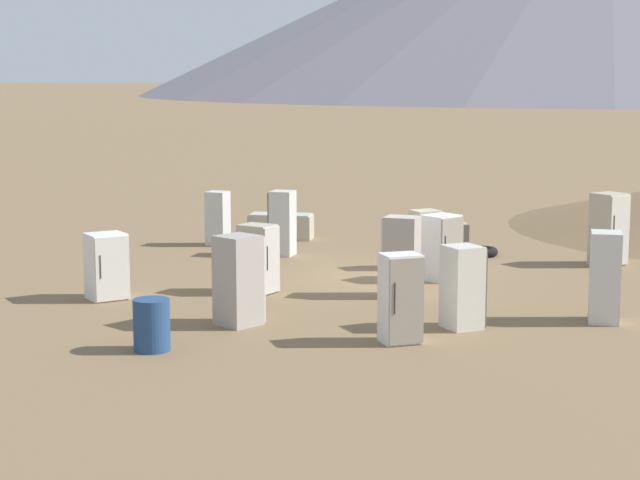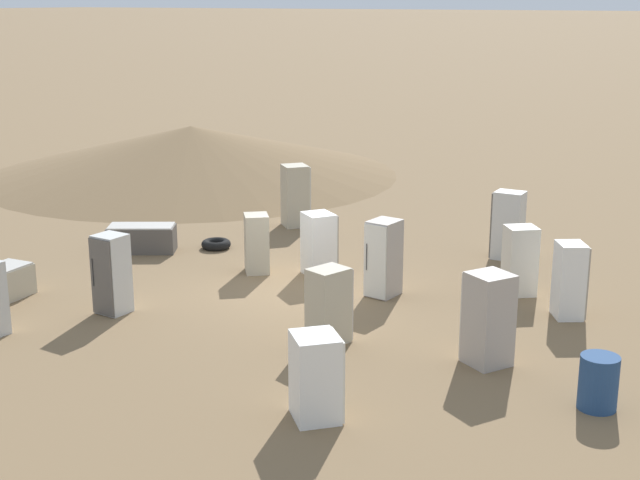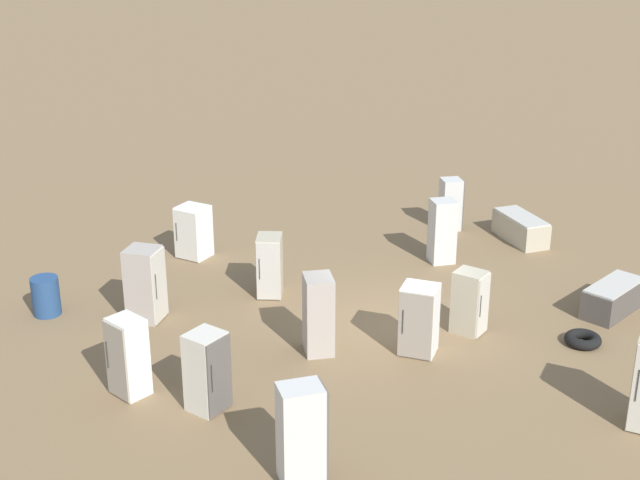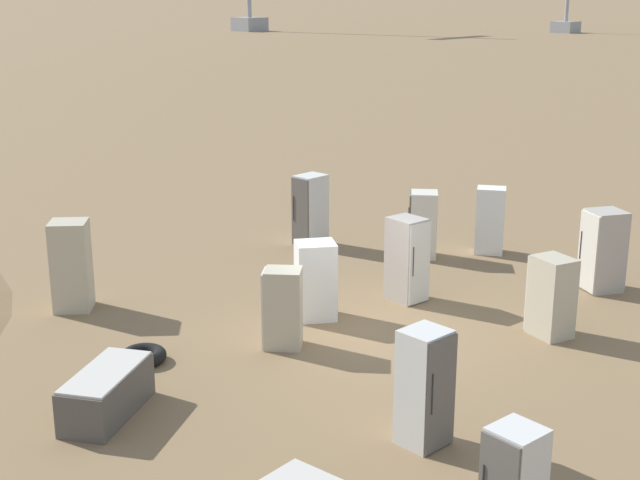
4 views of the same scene
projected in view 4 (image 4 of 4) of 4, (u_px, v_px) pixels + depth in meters
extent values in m
plane|color=brown|center=(373.00, 334.00, 16.86)|extent=(1000.00, 1000.00, 0.00)
cube|color=gray|center=(565.00, 27.00, 116.16)|extent=(2.91, 2.91, 1.45)
cube|color=gray|center=(250.00, 24.00, 120.00)|extent=(3.62, 3.62, 1.81)
cube|color=#A89E93|center=(406.00, 259.00, 18.44)|extent=(0.67, 0.78, 1.77)
cube|color=silver|center=(419.00, 264.00, 18.16)|extent=(0.58, 0.10, 1.70)
cylinder|color=#2D2D2D|center=(413.00, 262.00, 17.99)|extent=(0.02, 0.02, 0.62)
cube|color=#B2A88E|center=(71.00, 266.00, 17.90)|extent=(1.01, 1.01, 1.84)
cube|color=beige|center=(75.00, 260.00, 18.25)|extent=(0.55, 0.50, 1.77)
cylinder|color=#2D2D2D|center=(87.00, 255.00, 18.27)|extent=(0.02, 0.02, 0.65)
cube|color=#4C4742|center=(107.00, 394.00, 13.62)|extent=(1.93, 1.57, 0.69)
cube|color=#BCB7AD|center=(105.00, 372.00, 13.52)|extent=(1.86, 1.51, 0.04)
cube|color=beige|center=(424.00, 225.00, 21.39)|extent=(0.92, 0.91, 1.60)
cube|color=#56514C|center=(410.00, 224.00, 21.42)|extent=(0.53, 0.44, 1.54)
cylinder|color=#2D2D2D|center=(409.00, 218.00, 21.63)|extent=(0.02, 0.02, 0.56)
cube|color=#A89E93|center=(604.00, 251.00, 19.05)|extent=(0.99, 0.98, 1.76)
cube|color=beige|center=(588.00, 252.00, 18.95)|extent=(0.38, 0.61, 1.69)
cylinder|color=#2D2D2D|center=(581.00, 245.00, 19.15)|extent=(0.02, 0.02, 0.62)
cube|color=silver|center=(311.00, 210.00, 22.34)|extent=(0.74, 0.59, 1.80)
cube|color=#56514C|center=(300.00, 213.00, 22.07)|extent=(0.05, 0.56, 1.73)
cylinder|color=#2D2D2D|center=(293.00, 208.00, 22.16)|extent=(0.02, 0.02, 0.63)
cube|color=white|center=(490.00, 221.00, 21.69)|extent=(0.83, 0.87, 1.64)
cube|color=gray|center=(490.00, 217.00, 21.97)|extent=(0.38, 0.58, 1.57)
cylinder|color=#2D2D2D|center=(501.00, 215.00, 21.92)|extent=(0.02, 0.02, 0.57)
cube|color=white|center=(316.00, 281.00, 17.45)|extent=(1.00, 0.98, 1.56)
cube|color=gray|center=(313.00, 275.00, 17.78)|extent=(0.62, 0.45, 1.49)
cylinder|color=#2D2D2D|center=(325.00, 270.00, 17.83)|extent=(0.02, 0.02, 0.54)
cube|color=silver|center=(424.00, 388.00, 12.64)|extent=(0.65, 0.61, 1.74)
cube|color=#56514C|center=(441.00, 395.00, 12.42)|extent=(0.60, 0.07, 1.67)
cylinder|color=#2D2D2D|center=(433.00, 394.00, 12.23)|extent=(0.02, 0.02, 0.61)
cube|color=#B2A88E|center=(552.00, 297.00, 16.58)|extent=(0.79, 0.88, 1.53)
cube|color=#BCB7AD|center=(538.00, 291.00, 16.91)|extent=(0.56, 0.22, 1.47)
cylinder|color=#2D2D2D|center=(546.00, 285.00, 17.01)|extent=(0.02, 0.02, 0.54)
cube|color=#B2A88E|center=(283.00, 308.00, 16.08)|extent=(0.85, 0.87, 1.48)
cube|color=beige|center=(265.00, 308.00, 16.11)|extent=(0.45, 0.38, 1.42)
cylinder|color=#2D2D2D|center=(264.00, 300.00, 16.28)|extent=(0.02, 0.02, 0.52)
torus|color=black|center=(143.00, 356.00, 15.58)|extent=(0.81, 0.81, 0.24)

